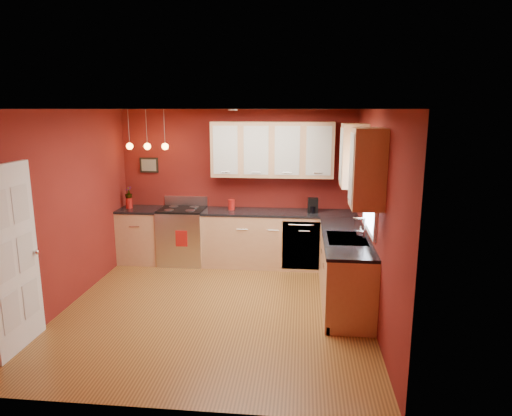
# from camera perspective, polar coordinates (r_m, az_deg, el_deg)

# --- Properties ---
(floor) EXTENTS (4.20, 4.20, 0.00)m
(floor) POSITION_cam_1_polar(r_m,az_deg,el_deg) (6.24, -4.95, -12.40)
(floor) COLOR #9A642C
(floor) RESTS_ON ground
(ceiling) EXTENTS (4.00, 4.20, 0.02)m
(ceiling) POSITION_cam_1_polar(r_m,az_deg,el_deg) (5.67, -5.44, 12.21)
(ceiling) COLOR #EEE4CF
(ceiling) RESTS_ON wall_back
(wall_back) EXTENTS (4.00, 0.02, 2.60)m
(wall_back) POSITION_cam_1_polar(r_m,az_deg,el_deg) (7.85, -2.28, 2.73)
(wall_back) COLOR maroon
(wall_back) RESTS_ON floor
(wall_front) EXTENTS (4.00, 0.02, 2.60)m
(wall_front) POSITION_cam_1_polar(r_m,az_deg,el_deg) (3.86, -11.15, -7.64)
(wall_front) COLOR maroon
(wall_front) RESTS_ON floor
(wall_left) EXTENTS (0.02, 4.20, 2.60)m
(wall_left) POSITION_cam_1_polar(r_m,az_deg,el_deg) (6.50, -22.76, -0.23)
(wall_left) COLOR maroon
(wall_left) RESTS_ON floor
(wall_right) EXTENTS (0.02, 4.20, 2.60)m
(wall_right) POSITION_cam_1_polar(r_m,az_deg,el_deg) (5.79, 14.65, -1.12)
(wall_right) COLOR maroon
(wall_right) RESTS_ON floor
(base_cabinets_back_left) EXTENTS (0.70, 0.60, 0.90)m
(base_cabinets_back_left) POSITION_cam_1_polar(r_m,az_deg,el_deg) (8.15, -14.11, -3.41)
(base_cabinets_back_left) COLOR tan
(base_cabinets_back_left) RESTS_ON floor
(base_cabinets_back_right) EXTENTS (2.54, 0.60, 0.90)m
(base_cabinets_back_right) POSITION_cam_1_polar(r_m,az_deg,el_deg) (7.68, 2.87, -4.00)
(base_cabinets_back_right) COLOR tan
(base_cabinets_back_right) RESTS_ON floor
(base_cabinets_right) EXTENTS (0.60, 2.10, 0.90)m
(base_cabinets_right) POSITION_cam_1_polar(r_m,az_deg,el_deg) (6.42, 10.97, -7.54)
(base_cabinets_right) COLOR tan
(base_cabinets_right) RESTS_ON floor
(counter_back_left) EXTENTS (0.70, 0.62, 0.04)m
(counter_back_left) POSITION_cam_1_polar(r_m,az_deg,el_deg) (8.04, -14.28, -0.18)
(counter_back_left) COLOR black
(counter_back_left) RESTS_ON base_cabinets_back_left
(counter_back_right) EXTENTS (2.54, 0.62, 0.04)m
(counter_back_right) POSITION_cam_1_polar(r_m,az_deg,el_deg) (7.56, 2.91, -0.58)
(counter_back_right) COLOR black
(counter_back_right) RESTS_ON base_cabinets_back_right
(counter_right) EXTENTS (0.62, 2.10, 0.04)m
(counter_right) POSITION_cam_1_polar(r_m,az_deg,el_deg) (6.28, 11.15, -3.50)
(counter_right) COLOR black
(counter_right) RESTS_ON base_cabinets_right
(gas_range) EXTENTS (0.76, 0.64, 1.11)m
(gas_range) POSITION_cam_1_polar(r_m,az_deg,el_deg) (7.93, -9.14, -3.40)
(gas_range) COLOR silver
(gas_range) RESTS_ON floor
(dishwasher_front) EXTENTS (0.60, 0.02, 0.80)m
(dishwasher_front) POSITION_cam_1_polar(r_m,az_deg,el_deg) (7.40, 5.63, -4.70)
(dishwasher_front) COLOR silver
(dishwasher_front) RESTS_ON base_cabinets_back_right
(sink) EXTENTS (0.50, 0.70, 0.33)m
(sink) POSITION_cam_1_polar(r_m,az_deg,el_deg) (6.13, 11.29, -3.92)
(sink) COLOR gray
(sink) RESTS_ON counter_right
(window) EXTENTS (0.06, 1.02, 1.22)m
(window) POSITION_cam_1_polar(r_m,az_deg,el_deg) (6.00, 14.19, 3.15)
(window) COLOR white
(window) RESTS_ON wall_right
(door_left_wall) EXTENTS (0.12, 0.82, 2.05)m
(door_left_wall) POSITION_cam_1_polar(r_m,az_deg,el_deg) (5.57, -28.08, -5.66)
(door_left_wall) COLOR white
(door_left_wall) RESTS_ON floor
(upper_cabinets_back) EXTENTS (2.00, 0.35, 0.90)m
(upper_cabinets_back) POSITION_cam_1_polar(r_m,az_deg,el_deg) (7.54, 2.05, 7.31)
(upper_cabinets_back) COLOR tan
(upper_cabinets_back) RESTS_ON wall_back
(upper_cabinets_right) EXTENTS (0.35, 1.95, 0.90)m
(upper_cabinets_right) POSITION_cam_1_polar(r_m,az_deg,el_deg) (5.97, 12.86, 5.71)
(upper_cabinets_right) COLOR tan
(upper_cabinets_right) RESTS_ON wall_right
(wall_picture) EXTENTS (0.32, 0.03, 0.26)m
(wall_picture) POSITION_cam_1_polar(r_m,az_deg,el_deg) (8.15, -13.22, 5.24)
(wall_picture) COLOR black
(wall_picture) RESTS_ON wall_back
(pendant_lights) EXTENTS (0.71, 0.11, 0.66)m
(pendant_lights) POSITION_cam_1_polar(r_m,az_deg,el_deg) (7.77, -13.43, 7.57)
(pendant_lights) COLOR gray
(pendant_lights) RESTS_ON ceiling
(red_canister) EXTENTS (0.11, 0.11, 0.17)m
(red_canister) POSITION_cam_1_polar(r_m,az_deg,el_deg) (7.68, -3.08, 0.43)
(red_canister) COLOR #A41511
(red_canister) RESTS_ON counter_back_right
(red_vase) EXTENTS (0.11, 0.11, 0.17)m
(red_vase) POSITION_cam_1_polar(r_m,az_deg,el_deg) (8.09, -15.57, 0.60)
(red_vase) COLOR #A41511
(red_vase) RESTS_ON counter_back_left
(flowers) EXTENTS (0.16, 0.16, 0.22)m
(flowers) POSITION_cam_1_polar(r_m,az_deg,el_deg) (8.06, -15.65, 1.83)
(flowers) COLOR #A41511
(flowers) RESTS_ON red_vase
(coffee_maker) EXTENTS (0.17, 0.17, 0.24)m
(coffee_maker) POSITION_cam_1_polar(r_m,az_deg,el_deg) (7.53, 7.12, 0.28)
(coffee_maker) COLOR black
(coffee_maker) RESTS_ON counter_back_right
(soap_pump) EXTENTS (0.10, 0.10, 0.18)m
(soap_pump) POSITION_cam_1_polar(r_m,az_deg,el_deg) (6.05, 12.89, -3.08)
(soap_pump) COLOR silver
(soap_pump) RESTS_ON counter_right
(dish_towel) EXTENTS (0.20, 0.01, 0.27)m
(dish_towel) POSITION_cam_1_polar(r_m,az_deg,el_deg) (7.59, -9.31, -3.80)
(dish_towel) COLOR #A41511
(dish_towel) RESTS_ON gas_range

